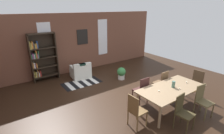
% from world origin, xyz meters
% --- Properties ---
extents(ground_plane, '(10.90, 10.90, 0.00)m').
position_xyz_m(ground_plane, '(0.00, 0.00, 0.00)').
color(ground_plane, black).
extents(back_wall_brick, '(9.38, 0.12, 2.83)m').
position_xyz_m(back_wall_brick, '(0.00, 3.75, 1.41)').
color(back_wall_brick, brown).
rests_on(back_wall_brick, ground).
extents(window_pane_0, '(0.55, 0.02, 1.84)m').
position_xyz_m(window_pane_0, '(-1.47, 3.68, 1.56)').
color(window_pane_0, white).
extents(window_pane_1, '(0.55, 0.02, 1.84)m').
position_xyz_m(window_pane_1, '(1.47, 3.68, 1.56)').
color(window_pane_1, white).
extents(dining_table, '(2.18, 1.05, 0.74)m').
position_xyz_m(dining_table, '(0.86, -1.19, 0.67)').
color(dining_table, '#907455').
rests_on(dining_table, ground).
extents(vase_on_table, '(0.10, 0.10, 0.20)m').
position_xyz_m(vase_on_table, '(0.94, -1.19, 0.83)').
color(vase_on_table, '#4C7266').
rests_on(vase_on_table, dining_table).
extents(tealight_candle_0, '(0.04, 0.04, 0.04)m').
position_xyz_m(tealight_candle_0, '(0.99, -1.38, 0.75)').
color(tealight_candle_0, silver).
rests_on(tealight_candle_0, dining_table).
extents(tealight_candle_1, '(0.04, 0.04, 0.05)m').
position_xyz_m(tealight_candle_1, '(1.56, -1.25, 0.76)').
color(tealight_candle_1, silver).
rests_on(tealight_candle_1, dining_table).
extents(tealight_candle_2, '(0.04, 0.04, 0.03)m').
position_xyz_m(tealight_candle_2, '(0.37, -1.12, 0.75)').
color(tealight_candle_2, silver).
rests_on(tealight_candle_2, dining_table).
extents(dining_chair_head_left, '(0.42, 0.42, 0.95)m').
position_xyz_m(dining_chair_head_left, '(-0.61, -1.19, 0.51)').
color(dining_chair_head_left, brown).
rests_on(dining_chair_head_left, ground).
extents(dining_chair_near_right, '(0.43, 0.43, 0.95)m').
position_xyz_m(dining_chair_near_right, '(1.35, -1.94, 0.51)').
color(dining_chair_near_right, brown).
rests_on(dining_chair_near_right, ground).
extents(dining_chair_far_right, '(0.42, 0.42, 0.95)m').
position_xyz_m(dining_chair_far_right, '(1.35, -0.43, 0.51)').
color(dining_chair_far_right, brown).
rests_on(dining_chair_far_right, ground).
extents(dining_chair_head_right, '(0.43, 0.43, 0.95)m').
position_xyz_m(dining_chair_head_right, '(2.32, -1.18, 0.51)').
color(dining_chair_head_right, '#4E3B28').
rests_on(dining_chair_head_right, ground).
extents(dining_chair_far_left, '(0.41, 0.41, 0.95)m').
position_xyz_m(dining_chair_far_left, '(0.36, -0.43, 0.51)').
color(dining_chair_far_left, '#402220').
rests_on(dining_chair_far_left, ground).
extents(dining_chair_near_left, '(0.43, 0.43, 0.95)m').
position_xyz_m(dining_chair_near_left, '(0.36, -1.94, 0.51)').
color(dining_chair_near_left, '#3C321B').
rests_on(dining_chair_near_left, ground).
extents(bookshelf_tall, '(1.10, 0.33, 2.07)m').
position_xyz_m(bookshelf_tall, '(-1.77, 3.49, 1.05)').
color(bookshelf_tall, '#2D2319').
rests_on(bookshelf_tall, ground).
extents(armchair_white, '(0.88, 0.88, 0.75)m').
position_xyz_m(armchair_white, '(-0.32, 2.79, 0.28)').
color(armchair_white, white).
rests_on(armchair_white, ground).
extents(potted_plant_by_shelf, '(0.39, 0.39, 0.55)m').
position_xyz_m(potted_plant_by_shelf, '(1.08, 1.56, 0.29)').
color(potted_plant_by_shelf, silver).
rests_on(potted_plant_by_shelf, ground).
extents(striped_rug, '(1.62, 0.84, 0.01)m').
position_xyz_m(striped_rug, '(-0.57, 2.20, 0.00)').
color(striped_rug, black).
rests_on(striped_rug, ground).
extents(framed_picture, '(0.56, 0.03, 0.72)m').
position_xyz_m(framed_picture, '(0.29, 3.67, 1.69)').
color(framed_picture, black).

